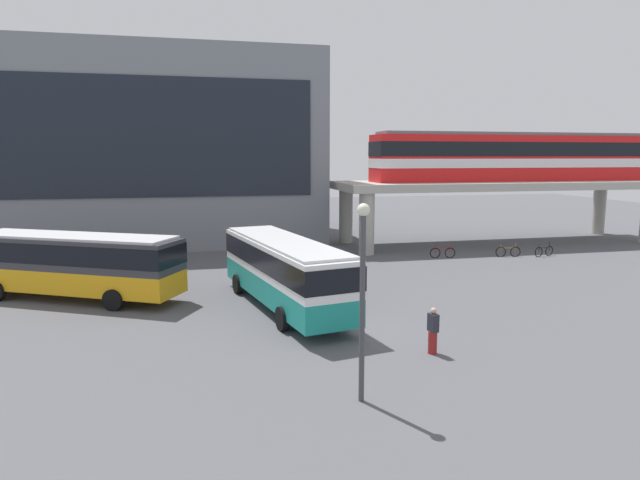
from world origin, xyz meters
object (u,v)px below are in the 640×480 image
Objects in this scene: train at (515,156)px; bicycle_black at (544,251)px; station_building at (131,149)px; bicycle_brown at (508,252)px; bicycle_red at (443,253)px; pedestrian_near_building at (433,332)px; bus_secondary at (73,260)px; bus_main at (284,266)px.

train is 13.64× the size of bicycle_black.
bicycle_brown is (26.46, -14.83, -7.20)m from station_building.
bicycle_red is 19.08m from pedestrian_near_building.
train is 13.44× the size of bicycle_red.
bus_secondary is 23.49m from bicycle_red.
bicycle_brown is at bearing -29.27° from station_building.
pedestrian_near_building reaches higher than bicycle_brown.
pedestrian_near_building is (-13.19, -16.43, 0.43)m from bicycle_brown.
bus_secondary is 6.18× the size of bicycle_brown.
bus_secondary reaches higher than bicycle_black.
pedestrian_near_building is at bearing -37.61° from bus_secondary.
train is 2.11× the size of bus_main.
pedestrian_near_building is at bearing -58.79° from bus_main.
bus_main is 19.89m from bicycle_brown.
bus_secondary is 6.48× the size of pedestrian_near_building.
station_building is at bearing 152.32° from bicycle_black.
bus_secondary reaches higher than bicycle_brown.
train reaches higher than pedestrian_near_building.
bus_main is at bearing -69.60° from station_building.
station_building is 18.04× the size of pedestrian_near_building.
train is (30.34, -8.98, -0.57)m from station_building.
station_building is 21.18m from bus_secondary.
bicycle_red and bicycle_black have the same top height.
train is at bearing 35.63° from bus_main.
bicycle_brown is 21.08m from pedestrian_near_building.
bicycle_red and bicycle_brown have the same top height.
bus_secondary reaches higher than pedestrian_near_building.
train is 9.65m from bicycle_brown.
bus_main reaches higher than bicycle_red.
bus_secondary is at bearing -164.60° from bicycle_red.
station_building is 17.16× the size of bicycle_red.
bicycle_black is (20.01, 9.03, -1.63)m from bus_main.
bicycle_brown is at bearing -123.58° from train.
train is at bearing 31.32° from bicycle_red.
station_building reaches higher than bicycle_brown.
bicycle_red is 7.33m from bicycle_black.
train reaches higher than bus_secondary.
bicycle_brown is (4.68, -0.63, 0.00)m from bicycle_red.
bicycle_red is at bearing 171.87° from bicycle_black.
bicycle_red is (22.59, 6.22, -1.63)m from bus_secondary.
station_building reaches higher than pedestrian_near_building.
bus_main is 6.40× the size of bicycle_brown.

